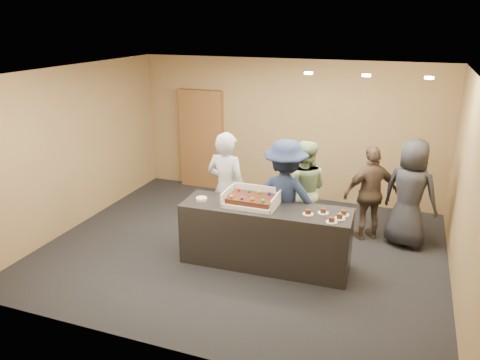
{
  "coord_description": "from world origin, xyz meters",
  "views": [
    {
      "loc": [
        2.23,
        -6.17,
        3.41
      ],
      "look_at": [
        -0.05,
        0.0,
        1.12
      ],
      "focal_mm": 35.0,
      "sensor_mm": 36.0,
      "label": 1
    }
  ],
  "objects_px": {
    "person_navy_man": "(285,198)",
    "person_dark_suit": "(410,194)",
    "person_sage_man": "(303,190)",
    "person_server_grey": "(227,189)",
    "person_brown_extra": "(371,193)",
    "sheet_cake": "(251,199)",
    "plate_stack": "(201,199)",
    "storage_cabinet": "(201,139)",
    "cake_box": "(252,201)",
    "serving_counter": "(265,236)"
  },
  "relations": [
    {
      "from": "storage_cabinet",
      "to": "person_server_grey",
      "type": "relative_size",
      "value": 1.13
    },
    {
      "from": "person_navy_man",
      "to": "person_brown_extra",
      "type": "height_order",
      "value": "person_navy_man"
    },
    {
      "from": "sheet_cake",
      "to": "person_navy_man",
      "type": "bearing_deg",
      "value": 50.19
    },
    {
      "from": "storage_cabinet",
      "to": "person_sage_man",
      "type": "bearing_deg",
      "value": -33.41
    },
    {
      "from": "storage_cabinet",
      "to": "plate_stack",
      "type": "xyz_separation_m",
      "value": [
        1.3,
        -2.83,
        -0.1
      ]
    },
    {
      "from": "person_sage_man",
      "to": "person_navy_man",
      "type": "height_order",
      "value": "person_navy_man"
    },
    {
      "from": "person_brown_extra",
      "to": "person_dark_suit",
      "type": "height_order",
      "value": "person_dark_suit"
    },
    {
      "from": "person_server_grey",
      "to": "storage_cabinet",
      "type": "bearing_deg",
      "value": -49.56
    },
    {
      "from": "serving_counter",
      "to": "person_navy_man",
      "type": "relative_size",
      "value": 1.35
    },
    {
      "from": "storage_cabinet",
      "to": "person_server_grey",
      "type": "xyz_separation_m",
      "value": [
        1.49,
        -2.31,
        -0.11
      ]
    },
    {
      "from": "person_sage_man",
      "to": "person_dark_suit",
      "type": "distance_m",
      "value": 1.63
    },
    {
      "from": "storage_cabinet",
      "to": "person_sage_man",
      "type": "distance_m",
      "value": 3.06
    },
    {
      "from": "plate_stack",
      "to": "person_server_grey",
      "type": "height_order",
      "value": "person_server_grey"
    },
    {
      "from": "person_server_grey",
      "to": "person_sage_man",
      "type": "relative_size",
      "value": 1.12
    },
    {
      "from": "serving_counter",
      "to": "sheet_cake",
      "type": "relative_size",
      "value": 3.78
    },
    {
      "from": "cake_box",
      "to": "person_brown_extra",
      "type": "bearing_deg",
      "value": 42.4
    },
    {
      "from": "person_dark_suit",
      "to": "cake_box",
      "type": "bearing_deg",
      "value": 51.84
    },
    {
      "from": "storage_cabinet",
      "to": "person_brown_extra",
      "type": "height_order",
      "value": "storage_cabinet"
    },
    {
      "from": "plate_stack",
      "to": "person_server_grey",
      "type": "relative_size",
      "value": 0.09
    },
    {
      "from": "person_navy_man",
      "to": "person_brown_extra",
      "type": "xyz_separation_m",
      "value": [
        1.15,
        0.97,
        -0.12
      ]
    },
    {
      "from": "person_server_grey",
      "to": "serving_counter",
      "type": "bearing_deg",
      "value": 157.56
    },
    {
      "from": "person_server_grey",
      "to": "person_navy_man",
      "type": "relative_size",
      "value": 1.02
    },
    {
      "from": "sheet_cake",
      "to": "plate_stack",
      "type": "height_order",
      "value": "sheet_cake"
    },
    {
      "from": "plate_stack",
      "to": "person_navy_man",
      "type": "xyz_separation_m",
      "value": [
        1.12,
        0.52,
        -0.03
      ]
    },
    {
      "from": "serving_counter",
      "to": "person_sage_man",
      "type": "xyz_separation_m",
      "value": [
        0.29,
        1.08,
        0.36
      ]
    },
    {
      "from": "person_navy_man",
      "to": "person_dark_suit",
      "type": "bearing_deg",
      "value": -152.29
    },
    {
      "from": "serving_counter",
      "to": "person_sage_man",
      "type": "distance_m",
      "value": 1.18
    },
    {
      "from": "person_server_grey",
      "to": "person_brown_extra",
      "type": "xyz_separation_m",
      "value": [
        2.08,
        0.97,
        -0.14
      ]
    },
    {
      "from": "cake_box",
      "to": "person_server_grey",
      "type": "xyz_separation_m",
      "value": [
        -0.56,
        0.42,
        -0.04
      ]
    },
    {
      "from": "storage_cabinet",
      "to": "person_dark_suit",
      "type": "xyz_separation_m",
      "value": [
        4.15,
        -1.38,
        -0.17
      ]
    },
    {
      "from": "cake_box",
      "to": "person_navy_man",
      "type": "bearing_deg",
      "value": 48.45
    },
    {
      "from": "cake_box",
      "to": "person_dark_suit",
      "type": "relative_size",
      "value": 0.43
    },
    {
      "from": "sheet_cake",
      "to": "person_navy_man",
      "type": "height_order",
      "value": "person_navy_man"
    },
    {
      "from": "person_navy_man",
      "to": "sheet_cake",
      "type": "bearing_deg",
      "value": 49.49
    },
    {
      "from": "storage_cabinet",
      "to": "sheet_cake",
      "type": "xyz_separation_m",
      "value": [
        2.04,
        -2.76,
        -0.02
      ]
    },
    {
      "from": "serving_counter",
      "to": "plate_stack",
      "type": "bearing_deg",
      "value": -177.91
    },
    {
      "from": "person_sage_man",
      "to": "sheet_cake",
      "type": "bearing_deg",
      "value": 56.25
    },
    {
      "from": "person_sage_man",
      "to": "person_dark_suit",
      "type": "height_order",
      "value": "person_dark_suit"
    },
    {
      "from": "plate_stack",
      "to": "sheet_cake",
      "type": "bearing_deg",
      "value": 5.4
    },
    {
      "from": "plate_stack",
      "to": "serving_counter",
      "type": "bearing_deg",
      "value": 4.18
    },
    {
      "from": "cake_box",
      "to": "person_sage_man",
      "type": "xyz_separation_m",
      "value": [
        0.51,
        1.05,
        -0.14
      ]
    },
    {
      "from": "serving_counter",
      "to": "person_server_grey",
      "type": "bearing_deg",
      "value": 147.74
    },
    {
      "from": "storage_cabinet",
      "to": "person_navy_man",
      "type": "height_order",
      "value": "storage_cabinet"
    },
    {
      "from": "cake_box",
      "to": "person_dark_suit",
      "type": "distance_m",
      "value": 2.51
    },
    {
      "from": "person_sage_man",
      "to": "person_server_grey",
      "type": "bearing_deg",
      "value": 22.05
    },
    {
      "from": "person_sage_man",
      "to": "person_brown_extra",
      "type": "bearing_deg",
      "value": -170.33
    },
    {
      "from": "sheet_cake",
      "to": "person_sage_man",
      "type": "relative_size",
      "value": 0.39
    },
    {
      "from": "storage_cabinet",
      "to": "person_sage_man",
      "type": "xyz_separation_m",
      "value": [
        2.55,
        -1.68,
        -0.21
      ]
    },
    {
      "from": "person_server_grey",
      "to": "person_brown_extra",
      "type": "height_order",
      "value": "person_server_grey"
    },
    {
      "from": "plate_stack",
      "to": "person_sage_man",
      "type": "bearing_deg",
      "value": 42.69
    }
  ]
}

